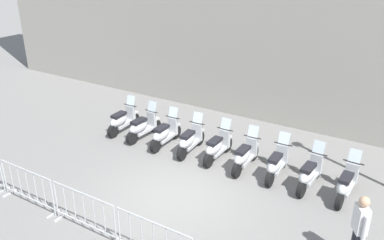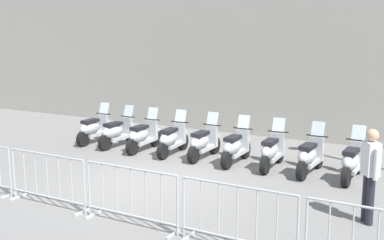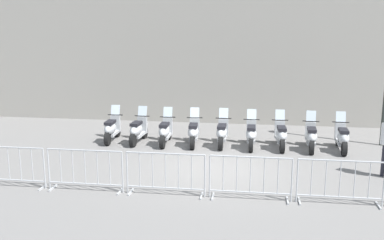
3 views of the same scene
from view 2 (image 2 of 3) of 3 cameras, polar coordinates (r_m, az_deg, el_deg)
ground_plane at (r=10.79m, az=-4.74°, el=-7.74°), size 120.00×120.00×0.00m
motorcycle_0 at (r=14.99m, az=-12.08°, el=-1.11°), size 0.71×1.71×1.24m
motorcycle_1 at (r=14.31m, az=-9.28°, el=-1.54°), size 0.60×1.72×1.24m
motorcycle_2 at (r=13.68m, az=-6.13°, el=-2.00°), size 0.69×1.71×1.24m
motorcycle_3 at (r=13.16m, az=-2.51°, el=-2.42°), size 0.74×1.70×1.24m
motorcycle_4 at (r=12.72m, az=1.40°, el=-2.85°), size 0.66×1.72×1.24m
motorcycle_5 at (r=12.24m, az=5.38°, el=-3.41°), size 0.68×1.71×1.24m
motorcycle_6 at (r=11.92m, az=9.86°, el=-3.87°), size 0.71×1.71×1.24m
motorcycle_7 at (r=11.60m, az=14.39°, el=-4.42°), size 0.60×1.72×1.24m
motorcycle_8 at (r=11.40m, az=19.24°, el=-4.93°), size 0.63×1.72×1.24m
barrier_segment_2 at (r=9.62m, az=-17.51°, el=-7.13°), size 1.92×0.78×1.07m
barrier_segment_3 at (r=8.32m, az=-7.60°, el=-9.45°), size 1.92×0.78×1.07m
barrier_segment_4 at (r=7.35m, az=5.61°, el=-12.06°), size 1.92×0.78×1.07m
officer_near_row_end at (r=8.79m, az=21.21°, el=-5.84°), size 0.40×0.43×1.73m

